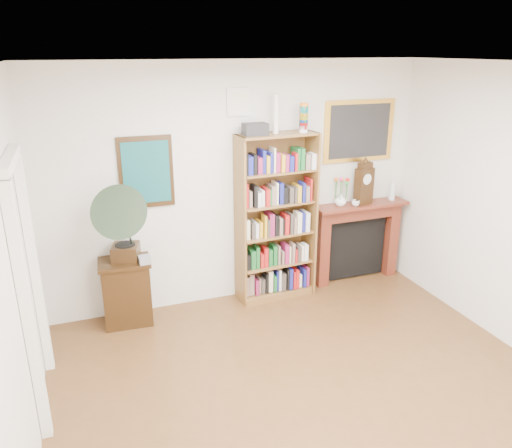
{
  "coord_description": "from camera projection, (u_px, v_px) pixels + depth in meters",
  "views": [
    {
      "loc": [
        -1.74,
        -2.84,
        2.91
      ],
      "look_at": [
        -0.12,
        1.6,
        1.24
      ],
      "focal_mm": 35.0,
      "sensor_mm": 36.0,
      "label": 1
    }
  ],
  "objects": [
    {
      "name": "fireplace",
      "position": [
        357.0,
        235.0,
        6.48
      ],
      "size": [
        1.25,
        0.3,
        1.06
      ],
      "rotation": [
        0.0,
        0.0,
        0.01
      ],
      "color": "#542113",
      "rests_on": "floor"
    },
    {
      "name": "flower_vase",
      "position": [
        341.0,
        200.0,
        6.18
      ],
      "size": [
        0.17,
        0.17,
        0.15
      ],
      "primitive_type": "imported",
      "rotation": [
        0.0,
        0.0,
        -0.17
      ],
      "color": "white",
      "rests_on": "fireplace"
    },
    {
      "name": "bookshelf",
      "position": [
        276.0,
        209.0,
        5.85
      ],
      "size": [
        0.95,
        0.39,
        2.31
      ],
      "rotation": [
        0.0,
        0.0,
        0.07
      ],
      "color": "brown",
      "rests_on": "floor"
    },
    {
      "name": "gilt_painting",
      "position": [
        359.0,
        131.0,
        6.09
      ],
      "size": [
        0.95,
        0.04,
        0.75
      ],
      "color": "gold",
      "rests_on": "back_wall"
    },
    {
      "name": "cd_stack",
      "position": [
        144.0,
        260.0,
        5.3
      ],
      "size": [
        0.13,
        0.13,
        0.08
      ],
      "primitive_type": "cube",
      "rotation": [
        0.0,
        0.0,
        0.07
      ],
      "color": "#A7A6B2",
      "rests_on": "side_cabinet"
    },
    {
      "name": "bottle_right",
      "position": [
        391.0,
        192.0,
        6.44
      ],
      "size": [
        0.06,
        0.06,
        0.2
      ],
      "primitive_type": "cylinder",
      "color": "silver",
      "rests_on": "fireplace"
    },
    {
      "name": "small_picture",
      "position": [
        238.0,
        102.0,
        5.46
      ],
      "size": [
        0.26,
        0.04,
        0.3
      ],
      "color": "white",
      "rests_on": "back_wall"
    },
    {
      "name": "room",
      "position": [
        348.0,
        271.0,
        3.58
      ],
      "size": [
        4.51,
        5.01,
        2.81
      ],
      "color": "#533419",
      "rests_on": "ground"
    },
    {
      "name": "teal_poster",
      "position": [
        146.0,
        172.0,
        5.35
      ],
      "size": [
        0.58,
        0.04,
        0.78
      ],
      "color": "black",
      "rests_on": "back_wall"
    },
    {
      "name": "side_cabinet",
      "position": [
        127.0,
        292.0,
        5.49
      ],
      "size": [
        0.57,
        0.43,
        0.75
      ],
      "primitive_type": "cube",
      "rotation": [
        0.0,
        0.0,
        -0.06
      ],
      "color": "black",
      "rests_on": "floor"
    },
    {
      "name": "mantel_clock",
      "position": [
        364.0,
        184.0,
        6.2
      ],
      "size": [
        0.25,
        0.18,
        0.53
      ],
      "rotation": [
        0.0,
        0.0,
        0.26
      ],
      "color": "black",
      "rests_on": "fireplace"
    },
    {
      "name": "bottle_left",
      "position": [
        393.0,
        191.0,
        6.4
      ],
      "size": [
        0.07,
        0.07,
        0.24
      ],
      "primitive_type": "cylinder",
      "color": "silver",
      "rests_on": "fireplace"
    },
    {
      "name": "teacup",
      "position": [
        356.0,
        203.0,
        6.18
      ],
      "size": [
        0.12,
        0.12,
        0.08
      ],
      "primitive_type": "imported",
      "rotation": [
        0.0,
        0.0,
        0.32
      ],
      "color": "silver",
      "rests_on": "fireplace"
    },
    {
      "name": "gramophone",
      "position": [
        124.0,
        219.0,
        5.09
      ],
      "size": [
        0.72,
        0.81,
        0.91
      ],
      "rotation": [
        0.0,
        0.0,
        -0.28
      ],
      "color": "black",
      "rests_on": "side_cabinet"
    },
    {
      "name": "door_casing",
      "position": [
        28.0,
        267.0,
        3.97
      ],
      "size": [
        0.08,
        1.02,
        2.17
      ],
      "color": "white",
      "rests_on": "left_wall"
    }
  ]
}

